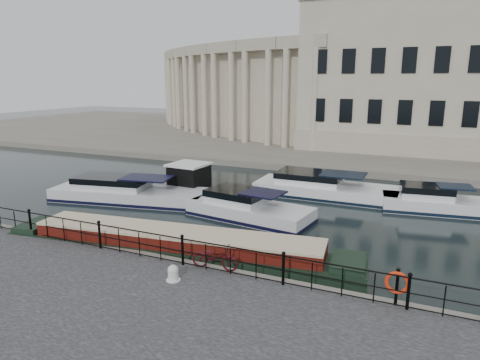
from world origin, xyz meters
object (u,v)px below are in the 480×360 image
Objects in this scene: bicycle at (215,257)px; harbour_hut at (189,181)px; mooring_bollard at (173,273)px; narrowboat at (175,249)px; life_ring_post at (397,283)px.

harbour_hut is (-7.24, 10.46, -0.07)m from bicycle.
bicycle is 1.69m from mooring_bollard.
mooring_bollard is 3.38m from narrowboat.
narrowboat is at bearing -58.75° from harbour_hut.
bicycle is at bearing 179.40° from life_ring_post.
bicycle is 3.10m from narrowboat.
life_ring_post is (6.36, -0.07, 0.29)m from bicycle.
life_ring_post is 0.36× the size of harbour_hut.
mooring_bollard is at bearing -57.69° from harbour_hut.
harbour_hut is (-6.32, 11.87, 0.13)m from mooring_bollard.
life_ring_post is at bearing -16.46° from narrowboat.
bicycle is 0.11× the size of narrowboat.
harbour_hut is at bearing 28.83° from bicycle.
mooring_bollard is 7.42m from life_ring_post.
harbour_hut is at bearing 118.04° from mooring_bollard.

